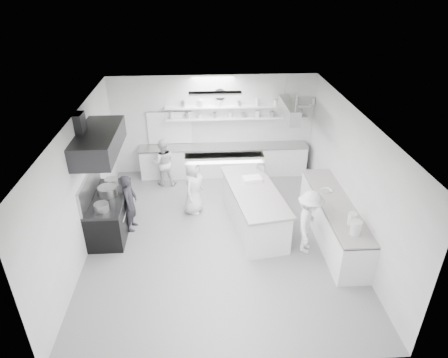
{
  "coord_description": "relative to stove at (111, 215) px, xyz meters",
  "views": [
    {
      "loc": [
        -0.36,
        -7.64,
        5.73
      ],
      "look_at": [
        0.14,
        0.6,
        1.23
      ],
      "focal_mm": 31.65,
      "sensor_mm": 36.0,
      "label": 1
    }
  ],
  "objects": [
    {
      "name": "wall_front",
      "position": [
        2.6,
        -3.9,
        1.05
      ],
      "size": [
        6.0,
        0.04,
        3.0
      ],
      "primitive_type": "cube",
      "color": "silver",
      "rests_on": "floor"
    },
    {
      "name": "exhaust_hood",
      "position": [
        0.0,
        -0.0,
        1.9
      ],
      "size": [
        0.85,
        2.0,
        0.5
      ],
      "primitive_type": "cube",
      "color": "#232325",
      "rests_on": "wall_left"
    },
    {
      "name": "cook_right",
      "position": [
        4.53,
        -1.03,
        0.31
      ],
      "size": [
        0.91,
        1.12,
        1.52
      ],
      "primitive_type": "imported",
      "rotation": [
        0.0,
        0.0,
        1.16
      ],
      "color": "silver",
      "rests_on": "floor"
    },
    {
      "name": "bowl_right",
      "position": [
        5.18,
        -0.07,
        0.52
      ],
      "size": [
        0.29,
        0.29,
        0.06
      ],
      "primitive_type": "imported",
      "rotation": [
        0.0,
        0.0,
        0.16
      ],
      "color": "white",
      "rests_on": "right_counter"
    },
    {
      "name": "wall_clock",
      "position": [
        2.8,
        3.06,
        2.0
      ],
      "size": [
        0.32,
        0.05,
        0.32
      ],
      "primitive_type": "cylinder",
      "rotation": [
        1.57,
        0.0,
        0.0
      ],
      "color": "white",
      "rests_on": "wall_back"
    },
    {
      "name": "pass_through_window",
      "position": [
        1.3,
        3.08,
        1.0
      ],
      "size": [
        1.3,
        0.04,
        1.0
      ],
      "primitive_type": "cube",
      "color": "black",
      "rests_on": "wall_back"
    },
    {
      "name": "floor",
      "position": [
        2.6,
        -0.4,
        -0.46
      ],
      "size": [
        6.0,
        7.0,
        0.02
      ],
      "primitive_type": "cube",
      "color": "gray",
      "rests_on": "ground"
    },
    {
      "name": "right_counter",
      "position": [
        5.25,
        -0.6,
        0.02
      ],
      "size": [
        0.74,
        3.3,
        0.94
      ],
      "primitive_type": "cube",
      "color": "white",
      "rests_on": "floor"
    },
    {
      "name": "shelf_lower",
      "position": [
        3.3,
        2.97,
        1.3
      ],
      "size": [
        4.2,
        0.26,
        0.04
      ],
      "primitive_type": "cube",
      "color": "white",
      "rests_on": "wall_back"
    },
    {
      "name": "ceiling",
      "position": [
        2.6,
        -0.4,
        2.56
      ],
      "size": [
        6.0,
        7.0,
        0.02
      ],
      "primitive_type": "cube",
      "color": "silver",
      "rests_on": "wall_back"
    },
    {
      "name": "cook_island_right",
      "position": [
        3.75,
        1.14,
        0.27
      ],
      "size": [
        0.57,
        0.91,
        1.45
      ],
      "primitive_type": "imported",
      "rotation": [
        0.0,
        0.0,
        -1.29
      ],
      "color": "silver",
      "rests_on": "floor"
    },
    {
      "name": "bowl_island_a",
      "position": [
        3.61,
        0.56,
        0.54
      ],
      "size": [
        0.31,
        0.31,
        0.06
      ],
      "primitive_type": "imported",
      "rotation": [
        0.0,
        0.0,
        0.33
      ],
      "color": "#A0A0A0",
      "rests_on": "prep_island"
    },
    {
      "name": "wall_right",
      "position": [
        5.6,
        -0.4,
        1.05
      ],
      "size": [
        0.04,
        7.0,
        3.0
      ],
      "primitive_type": "cube",
      "color": "silver",
      "rests_on": "floor"
    },
    {
      "name": "wall_left",
      "position": [
        -0.4,
        -0.4,
        1.05
      ],
      "size": [
        0.04,
        7.0,
        3.0
      ],
      "primitive_type": "cube",
      "color": "silver",
      "rests_on": "floor"
    },
    {
      "name": "cook_stove",
      "position": [
        0.48,
        0.07,
        0.28
      ],
      "size": [
        0.4,
        0.57,
        1.45
      ],
      "primitive_type": "imported",
      "rotation": [
        0.0,
        0.0,
        1.46
      ],
      "color": "#232228",
      "rests_on": "floor"
    },
    {
      "name": "stove_pot",
      "position": [
        0.0,
        0.09,
        0.59
      ],
      "size": [
        0.44,
        0.44,
        0.26
      ],
      "primitive_type": "cylinder",
      "color": "#A0A0A0",
      "rests_on": "stove"
    },
    {
      "name": "light_fixture_rear",
      "position": [
        2.6,
        1.4,
        2.49
      ],
      "size": [
        1.3,
        0.25,
        0.1
      ],
      "primitive_type": "cube",
      "color": "white",
      "rests_on": "ceiling"
    },
    {
      "name": "cook_island_left",
      "position": [
        1.99,
        0.74,
        0.31
      ],
      "size": [
        0.74,
        0.87,
        1.52
      ],
      "primitive_type": "imported",
      "rotation": [
        0.0,
        0.0,
        1.16
      ],
      "color": "silver",
      "rests_on": "floor"
    },
    {
      "name": "light_fixture_front",
      "position": [
        2.6,
        -2.2,
        2.49
      ],
      "size": [
        1.3,
        0.25,
        0.1
      ],
      "primitive_type": "cube",
      "color": "white",
      "rests_on": "ceiling"
    },
    {
      "name": "bowl_island_b",
      "position": [
        3.37,
        0.6,
        0.54
      ],
      "size": [
        0.23,
        0.23,
        0.06
      ],
      "primitive_type": "imported",
      "rotation": [
        0.0,
        0.0,
        0.28
      ],
      "color": "white",
      "rests_on": "prep_island"
    },
    {
      "name": "shelf_upper",
      "position": [
        3.3,
        2.97,
        1.65
      ],
      "size": [
        4.2,
        0.26,
        0.04
      ],
      "primitive_type": "cube",
      "color": "white",
      "rests_on": "wall_back"
    },
    {
      "name": "wall_back",
      "position": [
        2.6,
        3.1,
        1.05
      ],
      "size": [
        6.0,
        0.04,
        3.0
      ],
      "primitive_type": "cube",
      "color": "silver",
      "rests_on": "floor"
    },
    {
      "name": "prep_island",
      "position": [
        3.46,
        0.03,
        0.03
      ],
      "size": [
        1.38,
        2.74,
        0.96
      ],
      "primitive_type": "cube",
      "rotation": [
        0.0,
        0.0,
        0.16
      ],
      "color": "white",
      "rests_on": "floor"
    },
    {
      "name": "cook_back",
      "position": [
        1.12,
        2.26,
        0.26
      ],
      "size": [
        0.7,
        0.54,
        1.42
      ],
      "primitive_type": "imported",
      "rotation": [
        0.0,
        0.0,
        -3.13
      ],
      "color": "silver",
      "rests_on": "floor"
    },
    {
      "name": "stove",
      "position": [
        0.0,
        0.0,
        0.0
      ],
      "size": [
        0.8,
        1.8,
        0.9
      ],
      "primitive_type": "cube",
      "color": "black",
      "rests_on": "floor"
    },
    {
      "name": "pot_rack",
      "position": [
        4.6,
        2.0,
        1.85
      ],
      "size": [
        0.3,
        1.6,
        0.4
      ],
      "primitive_type": "cube",
      "color": "#A0A0A0",
      "rests_on": "ceiling"
    },
    {
      "name": "back_counter",
      "position": [
        2.9,
        2.8,
        0.01
      ],
      "size": [
        5.0,
        0.6,
        0.92
      ],
      "primitive_type": "cube",
      "color": "white",
      "rests_on": "floor"
    }
  ]
}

